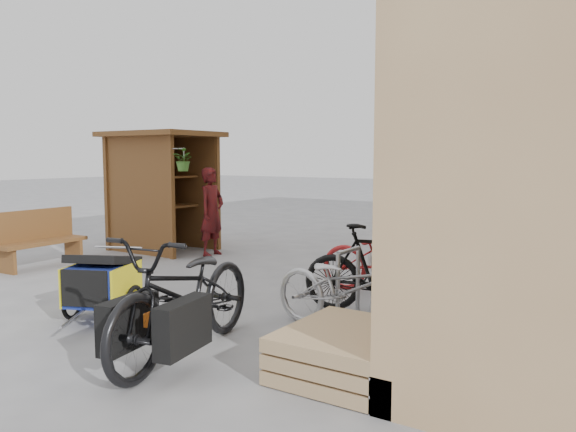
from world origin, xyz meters
The scene contains 17 objects.
ground centered at (0.00, 0.00, 0.00)m, with size 80.00×80.00×0.00m, color #969699.
kiosk centered at (-3.28, 2.47, 1.55)m, with size 2.49×1.65×2.40m.
bike_rack centered at (2.30, 2.40, 0.52)m, with size 0.05×5.35×0.86m.
pallet_stack centered at (3.00, -1.40, 0.21)m, with size 1.00×1.20×0.40m.
bench centered at (-3.68, 0.03, 0.51)m, with size 0.56×1.59×0.99m.
shopping_carts centered at (3.00, 6.53, 0.60)m, with size 0.58×1.94×1.03m.
child_trailer centered at (-0.16, -1.45, 0.46)m, with size 0.94×1.42×0.83m.
cargo_bike centered at (1.52, -1.82, 0.60)m, with size 1.20×2.41×1.21m.
person_kiosk centered at (-1.95, 2.57, 0.85)m, with size 0.62×0.41×1.70m, color maroon.
bike_0 centered at (2.46, -0.35, 0.49)m, with size 0.65×1.88×0.99m, color #A8A8AD.
bike_1 centered at (2.43, 0.53, 0.55)m, with size 0.51×1.82×1.09m, color black.
bike_2 centered at (2.13, 1.56, 0.50)m, with size 0.67×1.91×1.00m, color maroon.
bike_3 centered at (2.50, 2.09, 0.55)m, with size 0.52×1.85×1.11m, color beige.
bike_4 centered at (2.18, 2.97, 0.41)m, with size 0.54×1.56×0.82m, color black.
bike_5 centered at (2.38, 3.22, 0.48)m, with size 0.46×1.61×0.97m, color black.
bike_6 centered at (2.37, 3.97, 0.42)m, with size 0.55×1.59×0.83m, color #BE7A8C.
bike_7 centered at (2.38, 4.44, 0.49)m, with size 0.46×1.62×0.97m, color maroon.
Camera 1 is at (5.15, -5.63, 1.90)m, focal length 35.00 mm.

